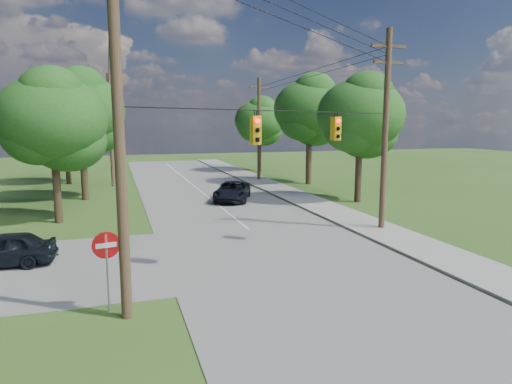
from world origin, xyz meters
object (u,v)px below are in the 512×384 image
object	(u,v)px
pole_north_w	(111,129)
do_not_enter_sign	(107,254)
car_cross_dark	(2,249)
pole_north_e	(259,128)
pole_ne	(385,128)
pole_sw	(118,106)
car_main_north	(232,191)

from	to	relation	value
pole_north_w	do_not_enter_sign	world-z (taller)	pole_north_w
car_cross_dark	do_not_enter_sign	size ratio (longest dim) A/B	1.61
do_not_enter_sign	pole_north_e	bearing A→B (deg)	54.08
pole_ne	pole_sw	bearing A→B (deg)	-150.62
pole_north_e	car_cross_dark	bearing A→B (deg)	-128.07
pole_sw	pole_north_w	distance (m)	29.62
pole_north_e	car_cross_dark	size ratio (longest dim) A/B	2.45
pole_north_e	do_not_enter_sign	size ratio (longest dim) A/B	3.96
car_cross_dark	car_main_north	xyz separation A→B (m)	(12.65, 12.29, 0.00)
pole_sw	pole_ne	bearing A→B (deg)	29.38
pole_ne	do_not_enter_sign	xyz separation A→B (m)	(-14.01, -7.00, -3.64)
pole_north_e	do_not_enter_sign	bearing A→B (deg)	-115.79
pole_sw	do_not_enter_sign	distance (m)	4.47
car_cross_dark	do_not_enter_sign	world-z (taller)	do_not_enter_sign
car_cross_dark	car_main_north	world-z (taller)	car_main_north
pole_ne	car_main_north	size ratio (longest dim) A/B	2.09
pole_north_w	car_cross_dark	bearing A→B (deg)	-100.38
pole_sw	car_main_north	world-z (taller)	pole_sw
pole_north_e	pole_sw	bearing A→B (deg)	-114.52
pole_sw	car_main_north	bearing A→B (deg)	66.86
pole_sw	pole_ne	size ratio (longest dim) A/B	1.14
pole_sw	pole_north_w	world-z (taller)	pole_sw
pole_north_w	car_cross_dark	world-z (taller)	pole_north_w
car_cross_dark	do_not_enter_sign	bearing A→B (deg)	38.02
pole_sw	pole_ne	distance (m)	15.51
pole_north_e	car_cross_dark	xyz separation A→B (m)	(-18.14, -23.17, -4.40)
car_cross_dark	pole_ne	bearing A→B (deg)	96.40
pole_ne	pole_north_e	xyz separation A→B (m)	(-0.00, 22.00, -0.34)
pole_sw	do_not_enter_sign	world-z (taller)	pole_sw
pole_north_e	car_main_north	xyz separation A→B (m)	(-5.50, -10.88, -4.40)
car_cross_dark	car_main_north	distance (m)	17.64
pole_north_e	car_cross_dark	world-z (taller)	pole_north_e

